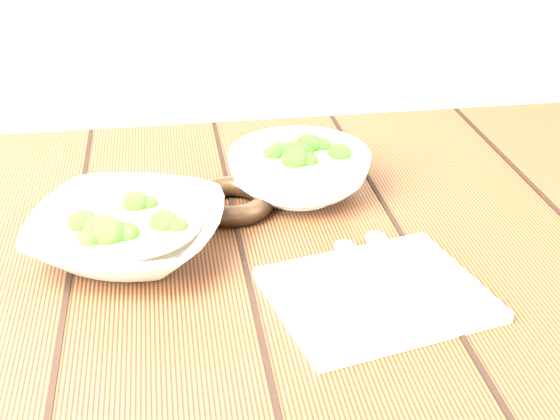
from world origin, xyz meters
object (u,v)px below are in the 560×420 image
Objects in this scene: table at (258,321)px; napkin at (377,294)px; trivet at (231,201)px; soup_bowl_back at (299,171)px; soup_bowl_front at (128,232)px.

table is 0.22m from napkin.
table is at bearing -75.08° from trivet.
trivet is at bearing 104.92° from table.
napkin is at bearing -81.61° from soup_bowl_back.
soup_bowl_back is at bearing 28.95° from soup_bowl_front.
soup_bowl_back reaches higher than napkin.
soup_bowl_back reaches higher than table.
trivet is (-0.02, 0.08, 0.13)m from table.
soup_bowl_back is 2.09× the size of trivet.
trivet is 0.26m from napkin.
soup_bowl_back is 0.27m from napkin.
table is 0.16m from trivet.
soup_bowl_back is 1.08× the size of napkin.
soup_bowl_back is at bearing 20.88° from trivet.
napkin reaches higher than table.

